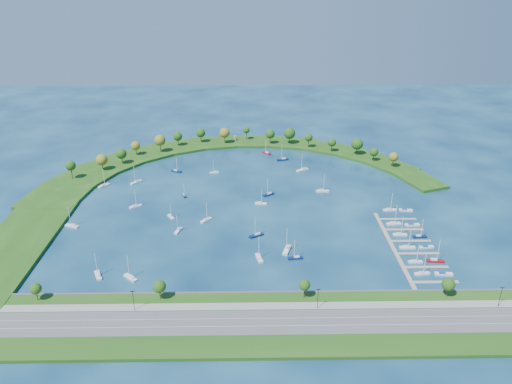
{
  "coord_description": "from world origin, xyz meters",
  "views": [
    {
      "loc": [
        0.23,
        -293.57,
        138.2
      ],
      "look_at": [
        5.0,
        5.0,
        4.0
      ],
      "focal_mm": 35.06,
      "sensor_mm": 36.0,
      "label": 1
    }
  ],
  "objects_px": {
    "moored_boat_0": "(176,171)",
    "moored_boat_5": "(261,203)",
    "moored_boat_1": "(303,169)",
    "moored_boat_14": "(266,153)",
    "moored_boat_21": "(171,216)",
    "docked_boat_11": "(406,210)",
    "harbor_tower": "(235,138)",
    "moored_boat_11": "(269,194)",
    "moored_boat_4": "(178,230)",
    "docked_boat_4": "(407,247)",
    "moored_boat_20": "(214,172)",
    "docked_boat_6": "(400,234)",
    "moored_boat_8": "(259,258)",
    "docked_boat_9": "(412,225)",
    "moored_boat_16": "(136,182)",
    "docked_boat_3": "(435,260)",
    "moored_boat_18": "(104,185)",
    "docked_boat_5": "(426,247)",
    "dock_system": "(406,247)",
    "moored_boat_2": "(283,159)",
    "moored_boat_17": "(98,275)",
    "docked_boat_1": "(444,274)",
    "moored_boat_13": "(184,195)",
    "docked_boat_2": "(415,261)",
    "docked_boat_7": "(420,236)",
    "moored_boat_7": "(72,225)",
    "moored_boat_10": "(295,257)",
    "docked_boat_8": "(394,223)",
    "docked_boat_0": "(422,273)",
    "moored_boat_12": "(287,249)",
    "moored_boat_15": "(135,206)",
    "moored_boat_6": "(256,235)",
    "docked_boat_10": "(390,209)"
  },
  "relations": [
    {
      "from": "docked_boat_8",
      "to": "moored_boat_17",
      "type": "bearing_deg",
      "value": -169.26
    },
    {
      "from": "moored_boat_2",
      "to": "docked_boat_5",
      "type": "relative_size",
      "value": 1.65
    },
    {
      "from": "moored_boat_4",
      "to": "moored_boat_10",
      "type": "xyz_separation_m",
      "value": [
        64.69,
        -30.62,
        0.01
      ]
    },
    {
      "from": "moored_boat_20",
      "to": "docked_boat_6",
      "type": "xyz_separation_m",
      "value": [
        110.61,
        -95.93,
        0.04
      ]
    },
    {
      "from": "moored_boat_1",
      "to": "moored_boat_14",
      "type": "distance_m",
      "value": 45.54
    },
    {
      "from": "moored_boat_16",
      "to": "moored_boat_18",
      "type": "height_order",
      "value": "moored_boat_16"
    },
    {
      "from": "moored_boat_1",
      "to": "docked_boat_4",
      "type": "distance_m",
      "value": 122.56
    },
    {
      "from": "moored_boat_16",
      "to": "moored_boat_21",
      "type": "height_order",
      "value": "moored_boat_16"
    },
    {
      "from": "moored_boat_21",
      "to": "docked_boat_11",
      "type": "xyz_separation_m",
      "value": [
        145.04,
        6.71,
        -0.25
      ]
    },
    {
      "from": "moored_boat_10",
      "to": "docked_boat_4",
      "type": "relative_size",
      "value": 0.91
    },
    {
      "from": "docked_boat_5",
      "to": "docked_boat_10",
      "type": "distance_m",
      "value": 46.19
    },
    {
      "from": "harbor_tower",
      "to": "moored_boat_11",
      "type": "distance_m",
      "value": 112.42
    },
    {
      "from": "moored_boat_14",
      "to": "docked_boat_0",
      "type": "relative_size",
      "value": 1.08
    },
    {
      "from": "dock_system",
      "to": "docked_boat_9",
      "type": "height_order",
      "value": "docked_boat_9"
    },
    {
      "from": "docked_boat_3",
      "to": "docked_boat_5",
      "type": "xyz_separation_m",
      "value": [
        -0.02,
        13.96,
        -0.35
      ]
    },
    {
      "from": "moored_boat_18",
      "to": "docked_boat_7",
      "type": "bearing_deg",
      "value": -70.91
    },
    {
      "from": "moored_boat_2",
      "to": "moored_boat_5",
      "type": "distance_m",
      "value": 82.01
    },
    {
      "from": "docked_boat_4",
      "to": "moored_boat_20",
      "type": "bearing_deg",
      "value": 135.05
    },
    {
      "from": "moored_boat_10",
      "to": "moored_boat_20",
      "type": "bearing_deg",
      "value": -74.13
    },
    {
      "from": "harbor_tower",
      "to": "moored_boat_7",
      "type": "height_order",
      "value": "moored_boat_7"
    },
    {
      "from": "moored_boat_5",
      "to": "moored_boat_18",
      "type": "bearing_deg",
      "value": 171.43
    },
    {
      "from": "harbor_tower",
      "to": "moored_boat_11",
      "type": "bearing_deg",
      "value": -77.38
    },
    {
      "from": "moored_boat_18",
      "to": "moored_boat_21",
      "type": "height_order",
      "value": "moored_boat_18"
    },
    {
      "from": "moored_boat_5",
      "to": "docked_boat_9",
      "type": "height_order",
      "value": "moored_boat_5"
    },
    {
      "from": "moored_boat_18",
      "to": "docked_boat_5",
      "type": "relative_size",
      "value": 1.54
    },
    {
      "from": "moored_boat_4",
      "to": "docked_boat_4",
      "type": "distance_m",
      "value": 127.66
    },
    {
      "from": "moored_boat_11",
      "to": "docked_boat_0",
      "type": "xyz_separation_m",
      "value": [
        72.13,
        -95.32,
        -0.02
      ]
    },
    {
      "from": "moored_boat_20",
      "to": "moored_boat_17",
      "type": "bearing_deg",
      "value": 56.15
    },
    {
      "from": "moored_boat_20",
      "to": "docked_boat_2",
      "type": "distance_m",
      "value": 166.51
    },
    {
      "from": "moored_boat_18",
      "to": "moored_boat_20",
      "type": "bearing_deg",
      "value": -32.61
    },
    {
      "from": "moored_boat_8",
      "to": "moored_boat_21",
      "type": "distance_m",
      "value": 71.43
    },
    {
      "from": "moored_boat_13",
      "to": "docked_boat_2",
      "type": "distance_m",
      "value": 152.87
    },
    {
      "from": "moored_boat_20",
      "to": "docked_boat_5",
      "type": "relative_size",
      "value": 1.22
    },
    {
      "from": "moored_boat_1",
      "to": "docked_boat_0",
      "type": "distance_m",
      "value": 146.21
    },
    {
      "from": "moored_boat_7",
      "to": "moored_boat_21",
      "type": "xyz_separation_m",
      "value": [
        55.99,
        11.18,
        -0.05
      ]
    },
    {
      "from": "moored_boat_6",
      "to": "moored_boat_20",
      "type": "relative_size",
      "value": 1.27
    },
    {
      "from": "moored_boat_13",
      "to": "harbor_tower",
      "type": "bearing_deg",
      "value": 143.41
    },
    {
      "from": "moored_boat_4",
      "to": "moored_boat_21",
      "type": "xyz_separation_m",
      "value": [
        -6.76,
        17.72,
        -0.01
      ]
    },
    {
      "from": "docked_boat_0",
      "to": "docked_boat_4",
      "type": "distance_m",
      "value": 25.11
    },
    {
      "from": "moored_boat_16",
      "to": "docked_boat_3",
      "type": "xyz_separation_m",
      "value": [
        174.85,
        -106.05,
        0.01
      ]
    },
    {
      "from": "moored_boat_20",
      "to": "docked_boat_4",
      "type": "bearing_deg",
      "value": 121.18
    },
    {
      "from": "moored_boat_12",
      "to": "docked_boat_11",
      "type": "relative_size",
      "value": 1.71
    },
    {
      "from": "moored_boat_16",
      "to": "moored_boat_17",
      "type": "height_order",
      "value": "moored_boat_16"
    },
    {
      "from": "moored_boat_15",
      "to": "docked_boat_0",
      "type": "height_order",
      "value": "moored_boat_15"
    },
    {
      "from": "moored_boat_10",
      "to": "moored_boat_11",
      "type": "bearing_deg",
      "value": -88.75
    },
    {
      "from": "docked_boat_3",
      "to": "docked_boat_1",
      "type": "bearing_deg",
      "value": -84.28
    },
    {
      "from": "moored_boat_2",
      "to": "docked_boat_10",
      "type": "relative_size",
      "value": 1.13
    },
    {
      "from": "moored_boat_0",
      "to": "moored_boat_5",
      "type": "xyz_separation_m",
      "value": [
        61.14,
        -56.34,
        -0.01
      ]
    },
    {
      "from": "moored_boat_17",
      "to": "docked_boat_1",
      "type": "relative_size",
      "value": 1.45
    },
    {
      "from": "moored_boat_8",
      "to": "docked_boat_9",
      "type": "bearing_deg",
      "value": -80.84
    }
  ]
}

